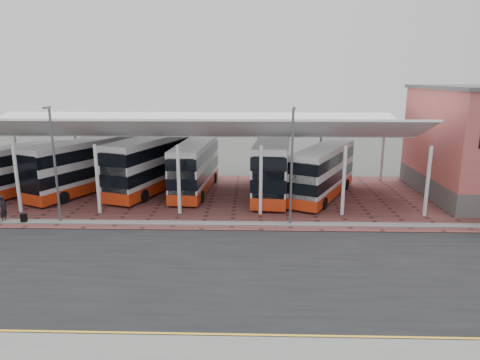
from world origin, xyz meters
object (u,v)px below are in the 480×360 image
at_px(bus_2, 153,164).
at_px(bus_4, 273,167).
at_px(bus_5, 323,172).
at_px(pedestrian, 3,209).
at_px(bus_0, 12,171).
at_px(bus_3, 195,167).
at_px(bus_1, 84,166).

distance_m(bus_2, bus_4, 10.60).
xyz_separation_m(bus_5, pedestrian, (-23.28, -7.01, -1.17)).
bearing_deg(bus_5, bus_2, -160.87).
relative_size(bus_2, bus_5, 1.15).
height_order(bus_2, pedestrian, bus_2).
relative_size(bus_0, bus_3, 0.95).
bearing_deg(bus_1, bus_5, 22.86).
xyz_separation_m(bus_4, pedestrian, (-19.09, -7.98, -1.43)).
bearing_deg(bus_2, bus_3, 13.28).
height_order(bus_2, bus_5, bus_2).
xyz_separation_m(bus_4, bus_5, (4.20, -0.97, -0.26)).
distance_m(bus_3, bus_4, 6.78).
bearing_deg(bus_5, bus_3, -161.65).
relative_size(bus_0, bus_2, 0.86).
distance_m(bus_5, pedestrian, 24.34).
height_order(bus_0, bus_3, bus_3).
height_order(bus_4, bus_5, bus_4).
distance_m(bus_0, bus_2, 11.78).
height_order(bus_3, pedestrian, bus_3).
distance_m(bus_0, pedestrian, 7.53).
bearing_deg(bus_1, bus_0, -141.24).
relative_size(bus_1, bus_4, 0.94).
bearing_deg(bus_1, pedestrian, -82.45).
distance_m(bus_1, bus_3, 9.66).
height_order(bus_1, pedestrian, bus_1).
xyz_separation_m(bus_0, bus_1, (5.75, 1.31, 0.19)).
height_order(bus_2, bus_4, bus_4).
relative_size(bus_2, bus_3, 1.10).
bearing_deg(bus_4, bus_3, -179.07).
height_order(bus_0, bus_5, bus_5).
distance_m(bus_1, bus_4, 16.40).
relative_size(bus_3, pedestrian, 5.64).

